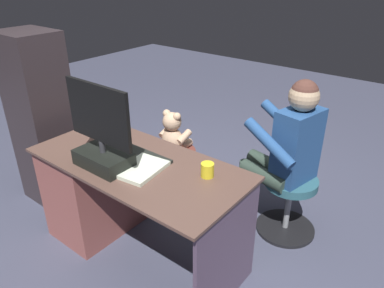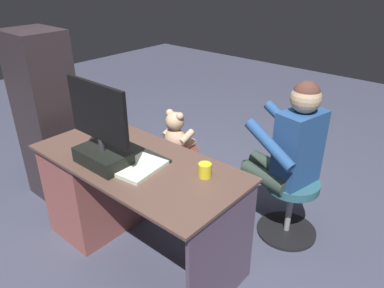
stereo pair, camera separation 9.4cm
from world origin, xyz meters
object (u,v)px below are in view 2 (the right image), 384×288
at_px(monitor, 101,139).
at_px(keyboard, 141,155).
at_px(cup, 205,170).
at_px(person, 286,147).
at_px(computer_mouse, 108,141).
at_px(teddy_bear, 176,133).
at_px(visitor_chair, 290,202).
at_px(office_chair_teddy, 176,172).
at_px(desk, 104,185).
at_px(tv_remote, 98,141).

distance_m(monitor, keyboard, 0.29).
xyz_separation_m(monitor, cup, (-0.57, -0.29, -0.13)).
bearing_deg(person, computer_mouse, 40.35).
distance_m(teddy_bear, visitor_chair, 1.04).
distance_m(keyboard, office_chair_teddy, 0.80).
distance_m(desk, monitor, 0.60).
bearing_deg(office_chair_teddy, keyboard, 112.87).
height_order(monitor, cup, monitor).
relative_size(desk, visitor_chair, 3.09).
distance_m(keyboard, computer_mouse, 0.31).
bearing_deg(keyboard, desk, 9.35).
distance_m(desk, tv_remote, 0.36).
bearing_deg(person, teddy_bear, 11.38).
bearing_deg(desk, computer_mouse, -148.08).
bearing_deg(tv_remote, cup, -171.22).
relative_size(keyboard, cup, 4.93).
bearing_deg(office_chair_teddy, cup, 144.57).
xyz_separation_m(keyboard, computer_mouse, (0.31, 0.02, 0.01)).
distance_m(cup, visitor_chair, 0.91).
distance_m(cup, office_chair_teddy, 1.02).
bearing_deg(visitor_chair, desk, 38.28).
bearing_deg(desk, monitor, 149.67).
xyz_separation_m(monitor, visitor_chair, (-0.81, -1.01, -0.63)).
height_order(keyboard, tv_remote, keyboard).
distance_m(computer_mouse, visitor_chair, 1.39).
xyz_separation_m(desk, monitor, (-0.27, 0.16, 0.52)).
bearing_deg(tv_remote, monitor, 150.37).
relative_size(cup, visitor_chair, 0.18).
bearing_deg(desk, tv_remote, -6.29).
relative_size(cup, person, 0.07).
bearing_deg(monitor, office_chair_teddy, -79.56).
xyz_separation_m(cup, office_chair_teddy, (0.72, -0.51, -0.53)).
xyz_separation_m(keyboard, visitor_chair, (-0.71, -0.79, -0.47)).
relative_size(monitor, cup, 6.12).
bearing_deg(monitor, keyboard, -114.57).
bearing_deg(cup, computer_mouse, 7.19).
xyz_separation_m(computer_mouse, teddy_bear, (-0.06, -0.62, -0.14)).
distance_m(tv_remote, teddy_bear, 0.68).
bearing_deg(person, desk, 39.90).
bearing_deg(visitor_chair, office_chair_teddy, 12.14).
distance_m(monitor, tv_remote, 0.36).
bearing_deg(person, keyboard, 50.77).
xyz_separation_m(tv_remote, teddy_bear, (-0.13, -0.65, -0.13)).
relative_size(computer_mouse, person, 0.08).
xyz_separation_m(desk, computer_mouse, (-0.06, -0.04, 0.37)).
bearing_deg(keyboard, visitor_chair, -132.02).
relative_size(computer_mouse, office_chair_teddy, 0.19).
bearing_deg(office_chair_teddy, person, -167.86).
relative_size(tv_remote, visitor_chair, 0.32).
height_order(desk, teddy_bear, teddy_bear).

